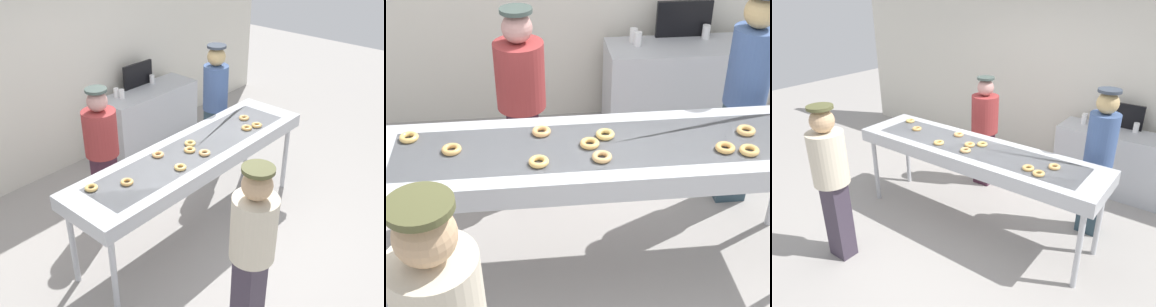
{
  "view_description": "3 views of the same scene",
  "coord_description": "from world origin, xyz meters",
  "views": [
    {
      "loc": [
        -3.1,
        -2.73,
        3.25
      ],
      "look_at": [
        -0.09,
        -0.04,
        0.99
      ],
      "focal_mm": 43.51,
      "sensor_mm": 36.0,
      "label": 1
    },
    {
      "loc": [
        -0.43,
        -2.71,
        2.75
      ],
      "look_at": [
        -0.15,
        -0.08,
        0.99
      ],
      "focal_mm": 50.83,
      "sensor_mm": 36.0,
      "label": 2
    },
    {
      "loc": [
        2.08,
        -3.03,
        2.6
      ],
      "look_at": [
        -0.08,
        -0.09,
        0.93
      ],
      "focal_mm": 34.12,
      "sensor_mm": 36.0,
      "label": 3
    }
  ],
  "objects": [
    {
      "name": "glazed_donut_3",
      "position": [
        0.72,
        -0.13,
        1.01
      ],
      "size": [
        0.16,
        0.16,
        0.03
      ],
      "primitive_type": "torus",
      "rotation": [
        0.0,
        0.0,
        2.47
      ],
      "color": "#E9B15F",
      "rests_on": "fryer_conveyor"
    },
    {
      "name": "glazed_donut_7",
      "position": [
        -0.35,
        0.17,
        1.01
      ],
      "size": [
        0.16,
        0.16,
        0.03
      ],
      "primitive_type": "torus",
      "rotation": [
        0.0,
        0.0,
        2.44
      ],
      "color": "#EFAD66",
      "rests_on": "fryer_conveyor"
    },
    {
      "name": "worker_baker",
      "position": [
        1.15,
        0.66,
        0.94
      ],
      "size": [
        0.31,
        0.31,
        1.68
      ],
      "rotation": [
        0.0,
        0.0,
        3.01
      ],
      "color": "#2A3F4B",
      "rests_on": "ground"
    },
    {
      "name": "ground_plane",
      "position": [
        0.0,
        0.0,
        0.0
      ],
      "size": [
        16.0,
        16.0,
        0.0
      ],
      "primitive_type": "plane",
      "color": "#9E9993"
    },
    {
      "name": "glazed_donut_6",
      "position": [
        0.85,
        -0.17,
        1.01
      ],
      "size": [
        0.12,
        0.12,
        0.03
      ],
      "primitive_type": "torus",
      "rotation": [
        0.0,
        0.0,
        1.61
      ],
      "color": "#E5B260",
      "rests_on": "fryer_conveyor"
    },
    {
      "name": "prep_counter",
      "position": [
        1.05,
        1.77,
        0.43
      ],
      "size": [
        1.47,
        0.53,
        0.86
      ],
      "primitive_type": "cube",
      "color": "#B7BABF",
      "rests_on": "ground"
    },
    {
      "name": "glazed_donut_0",
      "position": [
        -0.02,
        -0.15,
        1.01
      ],
      "size": [
        0.15,
        0.15,
        0.03
      ],
      "primitive_type": "torus",
      "rotation": [
        0.0,
        0.0,
        1.19
      ],
      "color": "#E1AD6C",
      "rests_on": "fryer_conveyor"
    },
    {
      "name": "glazed_donut_9",
      "position": [
        0.04,
        0.09,
        1.01
      ],
      "size": [
        0.16,
        0.16,
        0.03
      ],
      "primitive_type": "torus",
      "rotation": [
        0.0,
        0.0,
        2.68
      ],
      "color": "#E1BA65",
      "rests_on": "fryer_conveyor"
    },
    {
      "name": "customer_waiting",
      "position": [
        -0.8,
        -1.28,
        0.94
      ],
      "size": [
        0.35,
        0.35,
        1.64
      ],
      "rotation": [
        0.0,
        0.0,
        -0.29
      ],
      "color": "#3B3241",
      "rests_on": "ground"
    },
    {
      "name": "glazed_donut_2",
      "position": [
        -0.88,
        0.02,
        1.01
      ],
      "size": [
        0.16,
        0.16,
        0.03
      ],
      "primitive_type": "torus",
      "rotation": [
        0.0,
        0.0,
        0.6
      ],
      "color": "#E0A85C",
      "rests_on": "fryer_conveyor"
    },
    {
      "name": "worker_assistant",
      "position": [
        -0.47,
        0.91,
        0.89
      ],
      "size": [
        0.36,
        0.36,
        1.54
      ],
      "rotation": [
        0.0,
        0.0,
        3.41
      ],
      "color": "#3D1F2E",
      "rests_on": "ground"
    },
    {
      "name": "paper_cup_2",
      "position": [
        0.57,
        1.89,
        0.93
      ],
      "size": [
        0.07,
        0.07,
        0.13
      ],
      "primitive_type": "cylinder",
      "color": "white",
      "rests_on": "prep_counter"
    },
    {
      "name": "menu_display",
      "position": [
        1.05,
        1.98,
        1.03
      ],
      "size": [
        0.51,
        0.04,
        0.33
      ],
      "primitive_type": "cube",
      "color": "black",
      "rests_on": "prep_counter"
    },
    {
      "name": "glazed_donut_1",
      "position": [
        -0.38,
        -0.16,
        1.01
      ],
      "size": [
        0.16,
        0.16,
        0.03
      ],
      "primitive_type": "torus",
      "rotation": [
        0.0,
        0.0,
        0.77
      ],
      "color": "#EEBB63",
      "rests_on": "fryer_conveyor"
    },
    {
      "name": "back_wall",
      "position": [
        0.0,
        2.22,
        1.49
      ],
      "size": [
        8.0,
        0.12,
        2.99
      ],
      "primitive_type": "cube",
      "color": "silver",
      "rests_on": "ground"
    },
    {
      "name": "glazed_donut_8",
      "position": [
        0.91,
        0.04,
        1.01
      ],
      "size": [
        0.15,
        0.15,
        0.03
      ],
      "primitive_type": "torus",
      "rotation": [
        0.0,
        0.0,
        0.37
      ],
      "color": "#E5B267",
      "rests_on": "fryer_conveyor"
    },
    {
      "name": "fryer_conveyor",
      "position": [
        0.0,
        0.0,
        0.91
      ],
      "size": [
        2.91,
        0.74,
        0.99
      ],
      "color": "#B7BABF",
      "rests_on": "ground"
    },
    {
      "name": "glazed_donut_5",
      "position": [
        -0.07,
        0.0,
        1.01
      ],
      "size": [
        0.16,
        0.16,
        0.03
      ],
      "primitive_type": "torus",
      "rotation": [
        0.0,
        0.0,
        0.83
      ],
      "color": "#EEB561",
      "rests_on": "fryer_conveyor"
    },
    {
      "name": "paper_cup_0",
      "position": [
        1.25,
        1.91,
        0.93
      ],
      "size": [
        0.07,
        0.07,
        0.13
      ],
      "primitive_type": "cylinder",
      "color": "white",
      "rests_on": "prep_counter"
    },
    {
      "name": "glazed_donut_4",
      "position": [
        -1.15,
        0.18,
        1.01
      ],
      "size": [
        0.16,
        0.16,
        0.03
      ],
      "primitive_type": "torus",
      "rotation": [
        0.0,
        0.0,
        0.88
      ],
      "color": "#E3B561",
      "rests_on": "fryer_conveyor"
    },
    {
      "name": "paper_cup_1",
      "position": [
        0.59,
        1.8,
        0.93
      ],
      "size": [
        0.07,
        0.07,
        0.13
      ],
      "primitive_type": "cylinder",
      "color": "white",
      "rests_on": "prep_counter"
    }
  ]
}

